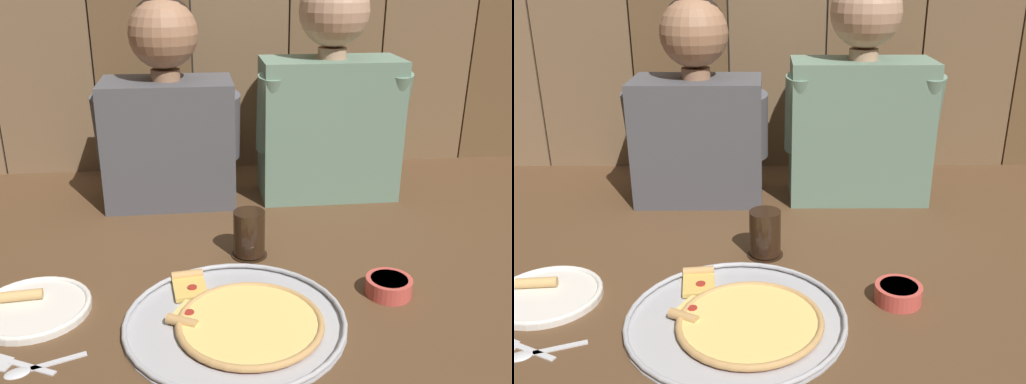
# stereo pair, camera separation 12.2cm
# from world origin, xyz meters

# --- Properties ---
(ground_plane) EXTENTS (3.20, 3.20, 0.00)m
(ground_plane) POSITION_xyz_m (0.00, 0.00, 0.00)
(ground_plane) COLOR brown
(pizza_tray) EXTENTS (0.43, 0.43, 0.03)m
(pizza_tray) POSITION_xyz_m (-0.09, -0.14, 0.01)
(pizza_tray) COLOR #B2B2B7
(pizza_tray) RESTS_ON ground
(dinner_plate) EXTENTS (0.23, 0.23, 0.03)m
(dinner_plate) POSITION_xyz_m (-0.50, -0.05, 0.01)
(dinner_plate) COLOR white
(dinner_plate) RESTS_ON ground
(drinking_glass) EXTENTS (0.09, 0.09, 0.11)m
(drinking_glass) POSITION_xyz_m (-0.04, 0.14, 0.06)
(drinking_glass) COLOR black
(drinking_glass) RESTS_ON ground
(dipping_bowl) EXTENTS (0.10, 0.10, 0.04)m
(dipping_bowl) POSITION_xyz_m (0.24, -0.06, 0.02)
(dipping_bowl) COLOR #CC4C42
(dipping_bowl) RESTS_ON ground
(table_knife) EXTENTS (0.15, 0.08, 0.01)m
(table_knife) POSITION_xyz_m (-0.48, -0.21, 0.00)
(table_knife) COLOR silver
(table_knife) RESTS_ON ground
(table_spoon) EXTENTS (0.14, 0.07, 0.01)m
(table_spoon) POSITION_xyz_m (-0.46, -0.23, 0.00)
(table_spoon) COLOR silver
(table_spoon) RESTS_ON ground
(diner_left) EXTENTS (0.40, 0.21, 0.58)m
(diner_left) POSITION_xyz_m (-0.23, 0.52, 0.27)
(diner_left) COLOR #4C4C51
(diner_left) RESTS_ON ground
(diner_right) EXTENTS (0.43, 0.21, 0.64)m
(diner_right) POSITION_xyz_m (0.23, 0.52, 0.30)
(diner_right) COLOR slate
(diner_right) RESTS_ON ground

